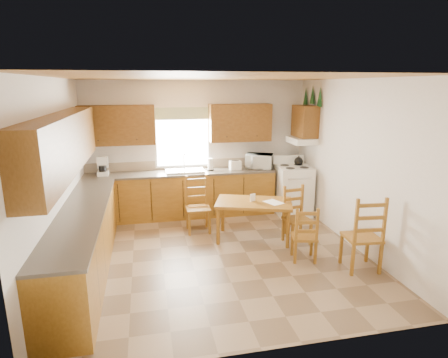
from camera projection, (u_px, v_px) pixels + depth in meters
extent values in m
plane|color=#826A4D|center=(219.00, 255.00, 5.89)|extent=(4.50, 4.50, 0.00)
plane|color=olive|center=(218.00, 77.00, 5.23)|extent=(4.50, 4.50, 0.00)
plane|color=silver|center=(57.00, 179.00, 5.11)|extent=(4.50, 4.50, 0.00)
plane|color=silver|center=(355.00, 165.00, 6.01)|extent=(4.50, 4.50, 0.00)
plane|color=silver|center=(197.00, 147.00, 7.70)|extent=(4.50, 4.50, 0.00)
plane|color=silver|center=(266.00, 225.00, 3.43)|extent=(4.50, 4.50, 0.00)
cube|color=brown|center=(182.00, 195.00, 7.56)|extent=(3.75, 0.60, 0.88)
cube|color=brown|center=(84.00, 243.00, 5.25)|extent=(0.60, 3.60, 0.88)
cube|color=#4D453B|center=(181.00, 173.00, 7.45)|extent=(3.75, 0.63, 0.04)
cube|color=#4D453B|center=(81.00, 212.00, 5.14)|extent=(0.63, 3.60, 0.04)
cube|color=gray|center=(180.00, 165.00, 7.69)|extent=(3.75, 0.01, 0.18)
cube|color=brown|center=(117.00, 125.00, 7.11)|extent=(1.41, 0.33, 0.75)
cube|color=brown|center=(240.00, 123.00, 7.59)|extent=(1.25, 0.33, 0.75)
cube|color=brown|center=(64.00, 143.00, 4.88)|extent=(0.33, 3.60, 0.75)
cube|color=brown|center=(305.00, 121.00, 7.41)|extent=(0.33, 0.62, 0.62)
cube|color=white|center=(302.00, 140.00, 7.49)|extent=(0.44, 0.62, 0.12)
cube|color=white|center=(183.00, 138.00, 7.56)|extent=(1.13, 0.02, 1.18)
cube|color=white|center=(183.00, 138.00, 7.55)|extent=(1.05, 0.01, 1.10)
cube|color=#4A6B3E|center=(182.00, 114.00, 7.41)|extent=(1.19, 0.01, 0.24)
cube|color=silver|center=(185.00, 171.00, 7.45)|extent=(0.75, 0.45, 0.04)
cone|color=#16421F|center=(320.00, 97.00, 7.02)|extent=(0.22, 0.22, 0.36)
cone|color=#16421F|center=(313.00, 94.00, 7.31)|extent=(0.22, 0.22, 0.36)
cone|color=#16421F|center=(306.00, 96.00, 7.63)|extent=(0.22, 0.22, 0.36)
cube|color=white|center=(293.00, 191.00, 7.67)|extent=(0.72, 0.74, 0.98)
cube|color=white|center=(103.00, 166.00, 7.12)|extent=(0.27, 0.30, 0.36)
cylinder|color=white|center=(210.00, 164.00, 7.55)|extent=(0.13, 0.13, 0.25)
cube|color=white|center=(235.00, 165.00, 7.62)|extent=(0.24, 0.16, 0.18)
imported|color=white|center=(259.00, 161.00, 7.73)|extent=(0.60, 0.53, 0.30)
cube|color=brown|center=(254.00, 220.00, 6.42)|extent=(1.44, 1.10, 0.68)
cube|color=brown|center=(304.00, 233.00, 5.64)|extent=(0.43, 0.41, 0.86)
cube|color=brown|center=(362.00, 232.00, 5.32)|extent=(0.51, 0.49, 1.12)
cube|color=brown|center=(198.00, 205.00, 6.73)|extent=(0.42, 0.40, 1.00)
cube|color=brown|center=(297.00, 216.00, 6.23)|extent=(0.45, 0.43, 0.96)
cube|color=white|center=(274.00, 202.00, 6.29)|extent=(0.33, 0.37, 0.00)
cube|color=white|center=(253.00, 198.00, 6.34)|extent=(0.10, 0.05, 0.13)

